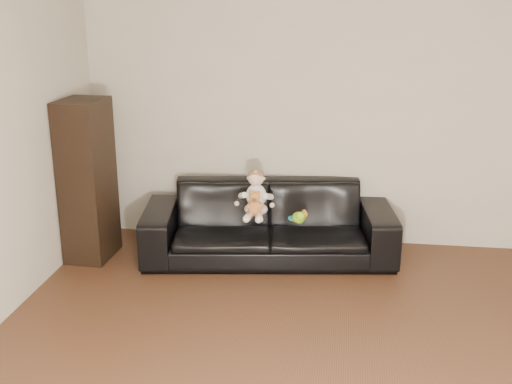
# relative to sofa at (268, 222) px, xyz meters

# --- Properties ---
(wall_back) EXTENTS (5.00, 0.00, 5.00)m
(wall_back) POSITION_rel_sofa_xyz_m (0.66, 0.50, 0.96)
(wall_back) COLOR #BAB09C
(wall_back) RESTS_ON ground
(sofa) EXTENTS (2.40, 1.20, 0.67)m
(sofa) POSITION_rel_sofa_xyz_m (0.00, 0.00, 0.00)
(sofa) COLOR black
(sofa) RESTS_ON floor
(cabinet) EXTENTS (0.39, 0.52, 1.48)m
(cabinet) POSITION_rel_sofa_xyz_m (-1.63, -0.23, 0.40)
(cabinet) COLOR black
(cabinet) RESTS_ON floor
(shelf_item) EXTENTS (0.19, 0.26, 0.28)m
(shelf_item) POSITION_rel_sofa_xyz_m (-1.61, -0.23, 0.74)
(shelf_item) COLOR silver
(shelf_item) RESTS_ON cabinet
(baby) EXTENTS (0.29, 0.36, 0.43)m
(baby) POSITION_rel_sofa_xyz_m (-0.10, -0.12, 0.29)
(baby) COLOR beige
(baby) RESTS_ON sofa
(teddy_bear) EXTENTS (0.15, 0.14, 0.23)m
(teddy_bear) POSITION_rel_sofa_xyz_m (-0.09, -0.25, 0.26)
(teddy_bear) COLOR #BF7236
(teddy_bear) RESTS_ON sofa
(toy_green) EXTENTS (0.13, 0.15, 0.10)m
(toy_green) POSITION_rel_sofa_xyz_m (0.30, -0.26, 0.16)
(toy_green) COLOR #83C817
(toy_green) RESTS_ON sofa
(toy_rattle) EXTENTS (0.09, 0.09, 0.07)m
(toy_rattle) POSITION_rel_sofa_xyz_m (0.34, -0.13, 0.14)
(toy_rattle) COLOR orange
(toy_rattle) RESTS_ON sofa
(toy_blue_disc) EXTENTS (0.12, 0.12, 0.01)m
(toy_blue_disc) POSITION_rel_sofa_xyz_m (0.25, -0.17, 0.11)
(toy_blue_disc) COLOR #1999CD
(toy_blue_disc) RESTS_ON sofa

